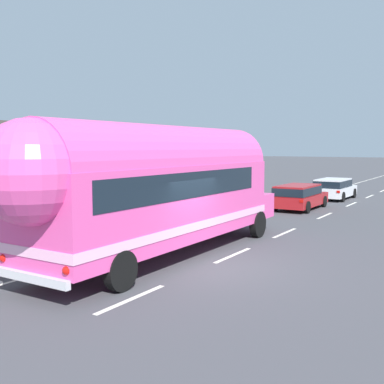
{
  "coord_description": "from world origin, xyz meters",
  "views": [
    {
      "loc": [
        6.66,
        -11.58,
        3.45
      ],
      "look_at": [
        -1.82,
        2.01,
        1.9
      ],
      "focal_mm": 43.82,
      "sensor_mm": 36.0,
      "label": 1
    }
  ],
  "objects": [
    {
      "name": "painted_bus",
      "position": [
        -1.75,
        -0.17,
        2.3
      ],
      "size": [
        2.62,
        12.5,
        4.12
      ],
      "color": "#EA4C9E",
      "rests_on": "ground"
    },
    {
      "name": "car_second",
      "position": [
        -1.64,
        19.38,
        0.79
      ],
      "size": [
        2.02,
        4.29,
        1.37
      ],
      "color": "white",
      "rests_on": "ground"
    },
    {
      "name": "lane_markings",
      "position": [
        -2.46,
        12.84,
        0.0
      ],
      "size": [
        3.63,
        80.0,
        0.01
      ],
      "color": "silver",
      "rests_on": "ground"
    },
    {
      "name": "car_lead",
      "position": [
        -1.93,
        13.35,
        0.8
      ],
      "size": [
        2.0,
        4.49,
        1.37
      ],
      "color": "#A5191E",
      "rests_on": "ground"
    },
    {
      "name": "ground_plane",
      "position": [
        0.0,
        0.0,
        0.0
      ],
      "size": [
        300.0,
        300.0,
        0.0
      ],
      "primitive_type": "plane",
      "color": "#424247"
    }
  ]
}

